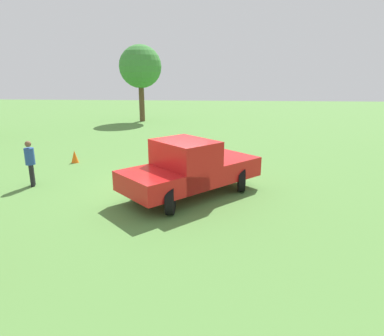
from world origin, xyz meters
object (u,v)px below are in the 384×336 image
person_bystander (30,161)px  tree_back_right (140,67)px  traffic_cone (75,157)px  pickup_truck (189,167)px

person_bystander → tree_back_right: size_ratio=0.26×
tree_back_right → traffic_cone: tree_back_right is taller
person_bystander → traffic_cone: (3.22, -0.16, -0.62)m
person_bystander → tree_back_right: bearing=-114.2°
tree_back_right → pickup_truck: bearing=-163.0°
pickup_truck → traffic_cone: bearing=100.0°
traffic_cone → pickup_truck: bearing=-125.2°
pickup_truck → traffic_cone: 6.64m
pickup_truck → tree_back_right: 18.69m
tree_back_right → person_bystander: bearing=179.4°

